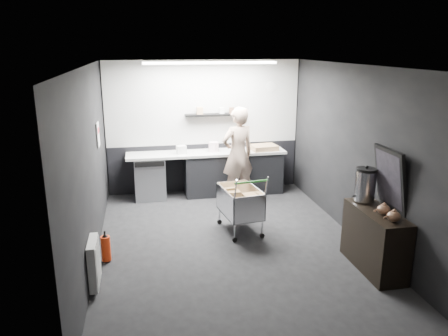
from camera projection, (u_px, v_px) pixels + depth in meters
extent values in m
plane|color=black|center=(231.00, 244.00, 6.76)|extent=(5.50, 5.50, 0.00)
plane|color=silver|center=(232.00, 66.00, 6.02)|extent=(5.50, 5.50, 0.00)
plane|color=black|center=(204.00, 127.00, 8.99)|extent=(5.50, 0.00, 5.50)
plane|color=black|center=(295.00, 239.00, 3.79)|extent=(5.50, 0.00, 5.50)
plane|color=black|center=(90.00, 167.00, 6.03)|extent=(0.00, 5.50, 5.50)
plane|color=black|center=(357.00, 154.00, 6.75)|extent=(0.00, 5.50, 5.50)
cube|color=#B5B5B1|center=(204.00, 103.00, 8.84)|extent=(3.95, 0.02, 1.70)
cube|color=black|center=(205.00, 167.00, 9.20)|extent=(3.95, 0.02, 1.00)
cube|color=black|center=(215.00, 115.00, 8.83)|extent=(1.20, 0.22, 0.04)
cylinder|color=silver|center=(271.00, 87.00, 9.00)|extent=(0.20, 0.03, 0.20)
cube|color=silver|center=(98.00, 135.00, 7.21)|extent=(0.02, 0.30, 0.40)
cube|color=red|center=(98.00, 130.00, 7.19)|extent=(0.02, 0.22, 0.10)
cube|color=silver|center=(94.00, 263.00, 5.46)|extent=(0.10, 0.50, 0.60)
cube|color=white|center=(210.00, 63.00, 7.78)|extent=(2.40, 0.20, 0.04)
cube|color=black|center=(233.00, 173.00, 9.03)|extent=(2.00, 0.56, 0.85)
cube|color=#B8B8B3|center=(207.00, 153.00, 8.81)|extent=(3.20, 0.60, 0.05)
cube|color=#9EA0A5|center=(150.00, 178.00, 8.72)|extent=(0.60, 0.58, 0.85)
cube|color=black|center=(150.00, 164.00, 8.34)|extent=(0.56, 0.02, 0.10)
imported|color=beige|center=(238.00, 155.00, 8.46)|extent=(0.78, 0.63, 1.86)
cube|color=silver|center=(240.00, 213.00, 7.18)|extent=(0.66, 0.91, 0.02)
cube|color=silver|center=(224.00, 202.00, 7.07)|extent=(0.14, 0.84, 0.45)
cube|color=silver|center=(256.00, 200.00, 7.17)|extent=(0.14, 0.84, 0.45)
cube|color=silver|center=(246.00, 210.00, 6.73)|extent=(0.54, 0.10, 0.45)
cube|color=silver|center=(235.00, 193.00, 7.51)|extent=(0.54, 0.10, 0.45)
cylinder|color=silver|center=(231.00, 232.00, 6.81)|extent=(0.02, 0.02, 0.30)
cylinder|color=silver|center=(260.00, 229.00, 6.90)|extent=(0.02, 0.02, 0.30)
cylinder|color=silver|center=(222.00, 214.00, 7.53)|extent=(0.02, 0.02, 0.30)
cylinder|color=silver|center=(248.00, 212.00, 7.62)|extent=(0.02, 0.02, 0.30)
cylinder|color=green|center=(247.00, 182.00, 6.55)|extent=(0.54, 0.11, 0.03)
cube|color=brown|center=(232.00, 200.00, 7.20)|extent=(0.28, 0.33, 0.38)
cube|color=brown|center=(250.00, 205.00, 7.04)|extent=(0.25, 0.31, 0.34)
cylinder|color=black|center=(231.00, 239.00, 6.85)|extent=(0.08, 0.04, 0.08)
cylinder|color=black|center=(222.00, 221.00, 7.57)|extent=(0.08, 0.04, 0.08)
cylinder|color=black|center=(259.00, 237.00, 6.93)|extent=(0.08, 0.04, 0.08)
cylinder|color=black|center=(248.00, 219.00, 7.65)|extent=(0.08, 0.04, 0.08)
cube|color=black|center=(375.00, 240.00, 5.92)|extent=(0.42, 1.13, 0.84)
cylinder|color=silver|center=(365.00, 186.00, 6.10)|extent=(0.28, 0.28, 0.43)
cylinder|color=black|center=(367.00, 170.00, 6.04)|extent=(0.28, 0.28, 0.04)
sphere|color=black|center=(367.00, 167.00, 6.03)|extent=(0.05, 0.05, 0.05)
ellipsoid|color=brown|center=(384.00, 210.00, 5.66)|extent=(0.17, 0.17, 0.14)
ellipsoid|color=brown|center=(394.00, 216.00, 5.43)|extent=(0.17, 0.17, 0.14)
cube|color=black|center=(391.00, 179.00, 5.77)|extent=(0.20, 0.66, 0.84)
cube|color=black|center=(389.00, 179.00, 5.77)|extent=(0.14, 0.56, 0.72)
cylinder|color=red|center=(106.00, 248.00, 6.17)|extent=(0.14, 0.14, 0.36)
cone|color=black|center=(105.00, 235.00, 6.12)|extent=(0.09, 0.09, 0.05)
cylinder|color=black|center=(105.00, 233.00, 6.11)|extent=(0.03, 0.03, 0.05)
cube|color=#A68158|center=(264.00, 147.00, 8.95)|extent=(0.55, 0.44, 0.10)
cylinder|color=silver|center=(214.00, 147.00, 8.80)|extent=(0.20, 0.20, 0.20)
cube|color=silver|center=(181.00, 150.00, 8.64)|extent=(0.20, 0.17, 0.16)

